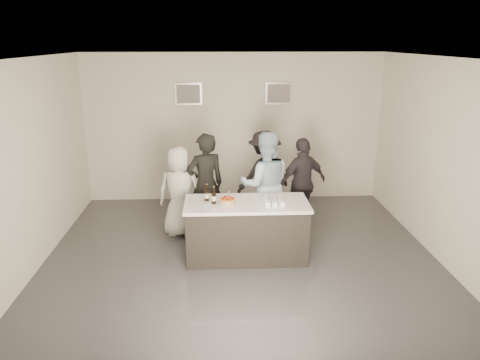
{
  "coord_description": "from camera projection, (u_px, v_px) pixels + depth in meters",
  "views": [
    {
      "loc": [
        -0.35,
        -6.41,
        3.24
      ],
      "look_at": [
        0.0,
        0.5,
        1.15
      ],
      "focal_mm": 35.0,
      "sensor_mm": 36.0,
      "label": 1
    }
  ],
  "objects": [
    {
      "name": "person_main_blue",
      "position": [
        265.0,
        185.0,
        7.83
      ],
      "size": [
        0.9,
        0.71,
        1.8
      ],
      "primitive_type": "imported",
      "rotation": [
        0.0,
        0.0,
        3.17
      ],
      "color": "silver",
      "rests_on": "ground"
    },
    {
      "name": "person_guest_left",
      "position": [
        180.0,
        192.0,
        7.88
      ],
      "size": [
        0.82,
        0.6,
        1.55
      ],
      "primitive_type": "imported",
      "rotation": [
        0.0,
        0.0,
        2.99
      ],
      "color": "silver",
      "rests_on": "ground"
    },
    {
      "name": "wall_left",
      "position": [
        27.0,
        169.0,
        6.51
      ],
      "size": [
        0.04,
        6.0,
        3.0
      ],
      "primitive_type": "cube",
      "color": "silver",
      "rests_on": "ground"
    },
    {
      "name": "wall_front",
      "position": [
        262.0,
        264.0,
        3.78
      ],
      "size": [
        6.0,
        0.04,
        3.0
      ],
      "primitive_type": "cube",
      "color": "silver",
      "rests_on": "ground"
    },
    {
      "name": "picture_left",
      "position": [
        188.0,
        94.0,
        9.25
      ],
      "size": [
        0.54,
        0.04,
        0.44
      ],
      "primitive_type": "cube",
      "color": "#B2B2B7",
      "rests_on": "wall_back"
    },
    {
      "name": "wall_right",
      "position": [
        447.0,
        164.0,
        6.8
      ],
      "size": [
        0.04,
        6.0,
        3.0
      ],
      "primitive_type": "cube",
      "color": "silver",
      "rests_on": "ground"
    },
    {
      "name": "beer_bottle_a",
      "position": [
        207.0,
        193.0,
        7.01
      ],
      "size": [
        0.07,
        0.07,
        0.26
      ],
      "primitive_type": "cylinder",
      "color": "black",
      "rests_on": "bar_counter"
    },
    {
      "name": "bar_counter",
      "position": [
        246.0,
        230.0,
        7.13
      ],
      "size": [
        1.86,
        0.86,
        0.9
      ],
      "primitive_type": "cube",
      "color": "white",
      "rests_on": "ground"
    },
    {
      "name": "cake",
      "position": [
        228.0,
        202.0,
        6.91
      ],
      "size": [
        0.23,
        0.23,
        0.08
      ],
      "primitive_type": "cylinder",
      "color": "orange",
      "rests_on": "bar_counter"
    },
    {
      "name": "picture_right",
      "position": [
        279.0,
        93.0,
        9.33
      ],
      "size": [
        0.54,
        0.04,
        0.44
      ],
      "primitive_type": "cube",
      "color": "#B2B2B7",
      "rests_on": "wall_back"
    },
    {
      "name": "person_guest_back",
      "position": [
        264.0,
        175.0,
        8.66
      ],
      "size": [
        1.23,
        1.01,
        1.65
      ],
      "primitive_type": "imported",
      "rotation": [
        0.0,
        0.0,
        3.59
      ],
      "color": "black",
      "rests_on": "ground"
    },
    {
      "name": "wall_back",
      "position": [
        234.0,
        128.0,
        9.52
      ],
      "size": [
        6.0,
        0.04,
        3.0
      ],
      "primitive_type": "cube",
      "color": "silver",
      "rests_on": "ground"
    },
    {
      "name": "beer_bottle_b",
      "position": [
        214.0,
        195.0,
        6.9
      ],
      "size": [
        0.07,
        0.07,
        0.26
      ],
      "primitive_type": "cylinder",
      "color": "black",
      "rests_on": "bar_counter"
    },
    {
      "name": "person_guest_right",
      "position": [
        303.0,
        183.0,
        8.24
      ],
      "size": [
        1.03,
        0.76,
        1.62
      ],
      "primitive_type": "imported",
      "rotation": [
        0.0,
        0.0,
        3.59
      ],
      "color": "#312C35",
      "rests_on": "ground"
    },
    {
      "name": "person_main_black",
      "position": [
        206.0,
        185.0,
        7.86
      ],
      "size": [
        0.76,
        0.63,
        1.77
      ],
      "primitive_type": "imported",
      "rotation": [
        0.0,
        0.0,
        3.51
      ],
      "color": "black",
      "rests_on": "ground"
    },
    {
      "name": "floor",
      "position": [
        242.0,
        262.0,
        7.09
      ],
      "size": [
        6.0,
        6.0,
        0.0
      ],
      "primitive_type": "plane",
      "color": "#3D3D42",
      "rests_on": "ground"
    },
    {
      "name": "candles",
      "position": [
        222.0,
        209.0,
        6.7
      ],
      "size": [
        0.24,
        0.08,
        0.01
      ],
      "primitive_type": "cube",
      "color": "pink",
      "rests_on": "bar_counter"
    },
    {
      "name": "ceiling",
      "position": [
        242.0,
        58.0,
        6.22
      ],
      "size": [
        6.0,
        6.0,
        0.0
      ],
      "primitive_type": "plane",
      "rotation": [
        3.14,
        0.0,
        0.0
      ],
      "color": "white"
    },
    {
      "name": "tumbler_cluster",
      "position": [
        274.0,
        201.0,
        6.95
      ],
      "size": [
        0.3,
        0.4,
        0.08
      ],
      "primitive_type": "cube",
      "color": "orange",
      "rests_on": "bar_counter"
    }
  ]
}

